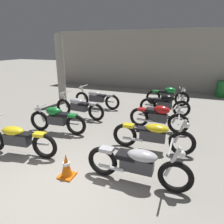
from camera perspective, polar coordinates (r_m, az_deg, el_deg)
The scene contains 14 objects.
ground_plane at distance 4.43m, azimuth -17.18°, elevation -20.12°, with size 60.00×60.00×0.00m, color gray.
back_wall at distance 13.12m, azimuth 11.14°, elevation 14.07°, with size 13.01×0.24×3.60m, color #9E998E.
support_pillar at distance 9.97m, azimuth -14.23°, elevation 11.46°, with size 0.36×0.36×3.20m, color #9E998E.
motorcycle_left_row_0 at distance 5.69m, azimuth -25.12°, elevation -6.75°, with size 2.17×0.68×0.97m.
motorcycle_left_row_1 at distance 6.67m, azimuth -15.26°, elevation -1.95°, with size 1.97×0.51×0.88m.
motorcycle_left_row_2 at distance 7.89m, azimuth -9.32°, elevation 1.55°, with size 2.17×0.68×0.97m.
motorcycle_left_row_3 at distance 9.08m, azimuth -4.41°, elevation 3.95°, with size 2.17×0.68×0.97m.
motorcycle_right_row_0 at distance 4.19m, azimuth 7.17°, elevation -14.24°, with size 2.17×0.68×0.97m.
motorcycle_right_row_1 at distance 5.45m, azimuth 11.46°, elevation -6.38°, with size 2.17×0.68×0.97m.
motorcycle_right_row_2 at distance 6.81m, azimuth 12.90°, elevation -1.33°, with size 1.97×0.48×0.88m.
motorcycle_right_row_3 at distance 8.30m, azimuth 14.62°, elevation 2.07°, with size 1.97×0.48×0.88m.
motorcycle_right_row_4 at distance 9.81m, azimuth 15.40°, elevation 4.48°, with size 1.97×0.53×0.88m.
oil_drum at distance 12.54m, azimuth 28.49°, elevation 5.67°, with size 0.59×0.59×0.85m.
traffic_cone at distance 4.55m, azimuth -12.70°, elevation -14.59°, with size 0.32×0.32×0.54m.
Camera 1 is at (2.33, -2.63, 2.69)m, focal length 32.53 mm.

